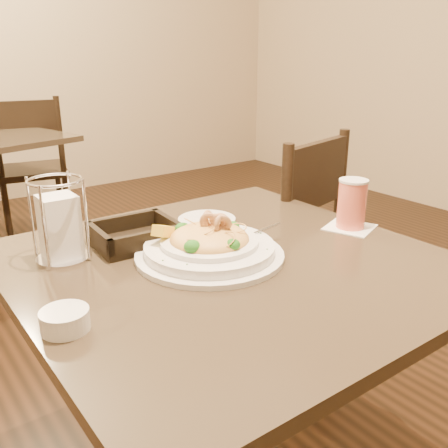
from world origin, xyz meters
TOP-DOWN VIEW (x-y plane):
  - main_table at (0.00, 0.00)m, footprint 0.90×0.90m
  - dining_chair_near at (0.57, 0.44)m, footprint 0.51×0.51m
  - dining_chair_far at (0.24, 2.42)m, footprint 0.49×0.49m
  - pasta_bowl at (-0.03, 0.04)m, footprint 0.37×0.33m
  - drink_glass at (0.38, -0.02)m, footprint 0.15×0.15m
  - bread_basket at (-0.12, 0.21)m, footprint 0.20×0.17m
  - napkin_caddy at (-0.30, 0.23)m, footprint 0.12×0.12m
  - side_plate at (0.11, 0.25)m, footprint 0.19×0.19m
  - butter_ramekin at (-0.39, -0.07)m, footprint 0.09×0.09m

SIDE VIEW (x-z plane):
  - dining_chair_near at x=0.57m, z-range 0.03..0.96m
  - dining_chair_far at x=0.24m, z-range 0.03..0.96m
  - main_table at x=0.00m, z-range 0.14..0.89m
  - side_plate at x=0.11m, z-range 0.75..0.76m
  - butter_ramekin at x=-0.39m, z-range 0.75..0.79m
  - bread_basket at x=-0.12m, z-range 0.75..0.80m
  - pasta_bowl at x=-0.03m, z-range 0.73..0.84m
  - drink_glass at x=0.38m, z-range 0.75..0.88m
  - napkin_caddy at x=-0.30m, z-range 0.74..0.93m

